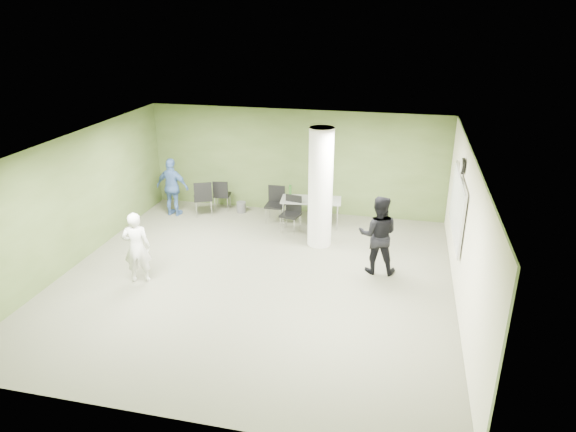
% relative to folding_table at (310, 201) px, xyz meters
% --- Properties ---
extents(floor, '(8.00, 8.00, 0.00)m').
position_rel_folding_table_xyz_m(floor, '(-0.57, -3.07, -0.67)').
color(floor, '#595A47').
rests_on(floor, ground).
extents(ceiling, '(8.00, 8.00, 0.00)m').
position_rel_folding_table_xyz_m(ceiling, '(-0.57, -3.07, 2.13)').
color(ceiling, white).
rests_on(ceiling, wall_back).
extents(wall_back, '(8.00, 2.80, 0.02)m').
position_rel_folding_table_xyz_m(wall_back, '(-0.57, 0.93, 0.73)').
color(wall_back, '#435427').
rests_on(wall_back, floor).
extents(wall_left, '(0.02, 8.00, 2.80)m').
position_rel_folding_table_xyz_m(wall_left, '(-4.57, -3.07, 0.73)').
color(wall_left, '#435427').
rests_on(wall_left, floor).
extents(wall_right_cream, '(0.02, 8.00, 2.80)m').
position_rel_folding_table_xyz_m(wall_right_cream, '(3.43, -3.07, 0.73)').
color(wall_right_cream, beige).
rests_on(wall_right_cream, floor).
extents(column, '(0.56, 0.56, 2.80)m').
position_rel_folding_table_xyz_m(column, '(0.43, -1.07, 0.73)').
color(column, silver).
rests_on(column, floor).
extents(whiteboard, '(0.05, 2.30, 1.30)m').
position_rel_folding_table_xyz_m(whiteboard, '(3.35, -1.87, 0.83)').
color(whiteboard, silver).
rests_on(whiteboard, wall_right_cream).
extents(wall_clock, '(0.06, 0.32, 0.32)m').
position_rel_folding_table_xyz_m(wall_clock, '(3.35, -1.87, 1.68)').
color(wall_clock, black).
rests_on(wall_clock, wall_right_cream).
extents(folding_table, '(1.57, 0.82, 0.97)m').
position_rel_folding_table_xyz_m(folding_table, '(0.00, 0.00, 0.00)').
color(folding_table, gray).
rests_on(folding_table, floor).
extents(wastebasket, '(0.25, 0.25, 0.29)m').
position_rel_folding_table_xyz_m(wastebasket, '(-2.00, 0.48, -0.52)').
color(wastebasket, '#4C4C4C').
rests_on(wastebasket, floor).
extents(chair_back_left, '(0.49, 0.49, 0.86)m').
position_rel_folding_table_xyz_m(chair_back_left, '(-2.57, 0.50, -0.17)').
color(chair_back_left, black).
rests_on(chair_back_left, floor).
extents(chair_back_right, '(0.64, 0.64, 0.98)m').
position_rel_folding_table_xyz_m(chair_back_right, '(-2.90, 0.00, -0.10)').
color(chair_back_right, black).
rests_on(chair_back_right, floor).
extents(chair_table_left, '(0.46, 0.46, 0.93)m').
position_rel_folding_table_xyz_m(chair_table_left, '(-0.94, 0.12, -0.13)').
color(chair_table_left, black).
rests_on(chair_table_left, floor).
extents(chair_table_right, '(0.52, 0.52, 0.90)m').
position_rel_folding_table_xyz_m(chair_table_right, '(-0.39, -0.41, -0.15)').
color(chair_table_right, black).
rests_on(chair_table_right, floor).
extents(woman_white, '(0.63, 0.51, 1.50)m').
position_rel_folding_table_xyz_m(woman_white, '(-2.86, -3.65, 0.08)').
color(woman_white, silver).
rests_on(woman_white, floor).
extents(man_black, '(0.85, 0.68, 1.70)m').
position_rel_folding_table_xyz_m(man_black, '(1.83, -2.15, 0.18)').
color(man_black, black).
rests_on(man_black, floor).
extents(man_blue, '(0.95, 0.47, 1.57)m').
position_rel_folding_table_xyz_m(man_blue, '(-3.71, -0.11, 0.12)').
color(man_blue, '#3C5C96').
rests_on(man_blue, floor).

